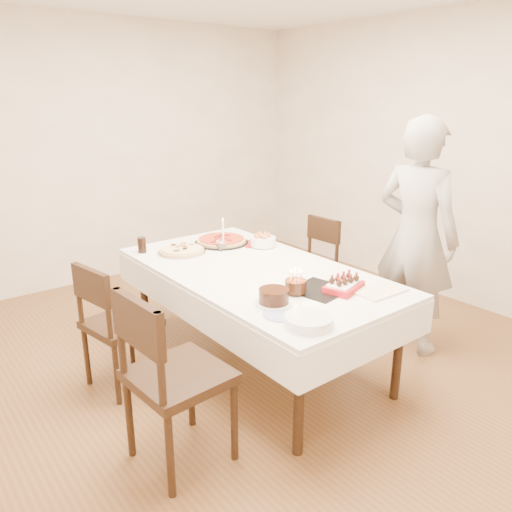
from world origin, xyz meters
TOP-DOWN VIEW (x-y plane):
  - floor at (0.00, 0.00)m, footprint 5.00×5.00m
  - wall_back at (0.00, 2.50)m, footprint 4.50×0.04m
  - wall_right at (2.25, 0.00)m, footprint 0.04×5.00m
  - dining_table at (-0.07, -0.01)m, footprint 1.70×2.37m
  - chair_right_savory at (0.89, 0.43)m, footprint 0.47×0.47m
  - chair_left_savory at (-0.96, 0.34)m, footprint 0.54×0.54m
  - chair_left_dessert at (-1.03, -0.57)m, footprint 0.56×0.56m
  - person at (1.07, -0.54)m, footprint 0.50×0.70m
  - pizza_white at (-0.29, 0.65)m, footprint 0.39×0.39m
  - pizza_pepperoni at (0.12, 0.70)m, footprint 0.57×0.57m
  - red_placemat at (0.34, 0.50)m, footprint 0.31×0.31m
  - pasta_bowl at (0.33, 0.41)m, footprint 0.24×0.24m
  - taper_candle at (0.02, 0.53)m, footprint 0.07×0.07m
  - shaker_pair at (-0.02, 0.51)m, footprint 0.08×0.08m
  - cola_glass at (-0.53, 0.86)m, footprint 0.08×0.08m
  - layer_cake at (-0.37, -0.56)m, footprint 0.26×0.26m
  - cake_board at (0.01, -0.57)m, footprint 0.37×0.37m
  - birthday_cake at (-0.15, -0.52)m, footprint 0.17×0.17m
  - strawberry_box at (0.12, -0.67)m, footprint 0.30×0.24m
  - box_lid at (0.29, -0.82)m, footprint 0.34×0.23m
  - plate_stack at (-0.40, -0.90)m, footprint 0.34×0.34m
  - china_plate at (-0.43, -0.70)m, footprint 0.28×0.28m

SIDE VIEW (x-z plane):
  - floor at x=0.00m, z-range 0.00..0.00m
  - dining_table at x=-0.07m, z-range 0.00..0.75m
  - chair_right_savory at x=0.89m, z-range 0.00..0.88m
  - chair_left_savory at x=-0.96m, z-range 0.00..0.91m
  - chair_left_dessert at x=-1.03m, z-range 0.00..1.03m
  - red_placemat at x=0.34m, z-range 0.75..0.75m
  - cake_board at x=0.01m, z-range 0.74..0.76m
  - box_lid at x=0.29m, z-range 0.74..0.76m
  - china_plate at x=-0.43m, z-range 0.75..0.76m
  - pizza_white at x=-0.29m, z-range 0.75..0.79m
  - pizza_pepperoni at x=0.12m, z-range 0.75..0.79m
  - plate_stack at x=-0.40m, z-range 0.75..0.81m
  - strawberry_box at x=0.12m, z-range 0.75..0.82m
  - pasta_bowl at x=0.33m, z-range 0.76..0.83m
  - shaker_pair at x=-0.02m, z-range 0.75..0.84m
  - layer_cake at x=-0.37m, z-range 0.75..0.84m
  - cola_glass at x=-0.53m, z-range 0.75..0.87m
  - birthday_cake at x=-0.15m, z-range 0.76..0.90m
  - taper_candle at x=0.02m, z-range 0.75..1.02m
  - person at x=1.07m, z-range 0.00..1.81m
  - wall_back at x=0.00m, z-range 0.00..2.70m
  - wall_right at x=2.25m, z-range 0.00..2.70m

